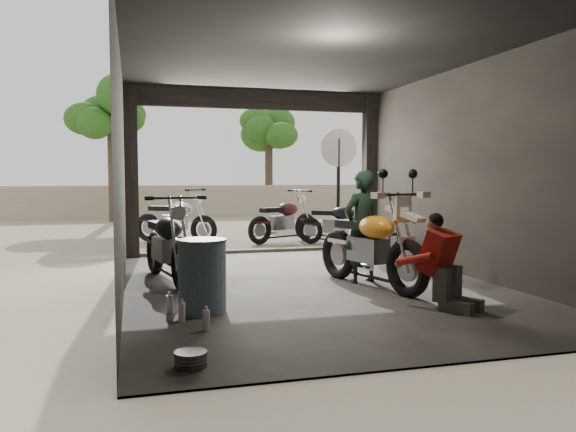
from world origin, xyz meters
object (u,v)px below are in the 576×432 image
sign_post (339,165)px  main_bike (370,239)px  left_bike (167,239)px  oil_drum (202,277)px  outside_bike_a (175,216)px  outside_bike_c (338,220)px  rider (362,227)px  mechanic (448,264)px  helmet (383,226)px  stool (386,237)px  outside_bike_b (283,216)px

sign_post → main_bike: bearing=-106.6°
left_bike → oil_drum: size_ratio=2.26×
outside_bike_a → left_bike: bearing=-149.1°
outside_bike_c → rider: size_ratio=1.04×
sign_post → outside_bike_a: bearing=165.6°
mechanic → helmet: bearing=46.7°
rider → sign_post: (1.45, 4.78, 0.98)m
stool → outside_bike_b: bearing=106.5°
stool → outside_bike_a: bearing=131.7°
helmet → sign_post: sign_post is taller
main_bike → left_bike: (-2.66, 1.13, -0.04)m
sign_post → outside_bike_b: bearing=160.6°
mechanic → stool: (0.94, 3.60, -0.09)m
main_bike → oil_drum: 2.55m
left_bike → outside_bike_b: size_ratio=1.04×
outside_bike_a → helmet: outside_bike_a is taller
outside_bike_a → sign_post: sign_post is taller
outside_bike_b → rider: bearing=150.4°
oil_drum → sign_post: bearing=57.1°
left_bike → outside_bike_b: 5.27m
outside_bike_a → mechanic: outside_bike_a is taller
main_bike → mechanic: (0.31, -1.45, -0.14)m
main_bike → helmet: main_bike is taller
outside_bike_b → left_bike: bearing=119.6°
left_bike → rider: bearing=-27.8°
outside_bike_a → helmet: bearing=-102.3°
outside_bike_c → mechanic: bearing=-146.0°
rider → helmet: (1.18, 1.82, -0.16)m
sign_post → rider: bearing=-107.5°
outside_bike_a → helmet: 5.13m
main_bike → sign_post: sign_post is taller
rider → outside_bike_b: bearing=-109.1°
rider → stool: bearing=-140.7°
outside_bike_b → outside_bike_c: outside_bike_b is taller
outside_bike_a → outside_bike_b: 2.48m
outside_bike_b → oil_drum: size_ratio=2.18×
stool → sign_post: bearing=86.0°
rider → oil_drum: 2.71m
mechanic → oil_drum: bearing=138.2°
left_bike → stool: (3.91, 1.02, -0.19)m
stool → mechanic: bearing=-104.7°
outside_bike_a → stool: outside_bike_a is taller
rider → sign_post: sign_post is taller
outside_bike_b → stool: outside_bike_b is taller
rider → helmet: rider is taller
sign_post → outside_bike_c: bearing=-112.4°
stool → helmet: 0.21m
outside_bike_a → sign_post: bearing=-67.2°
sign_post → helmet: bearing=-95.8°
rider → main_bike: bearing=71.5°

